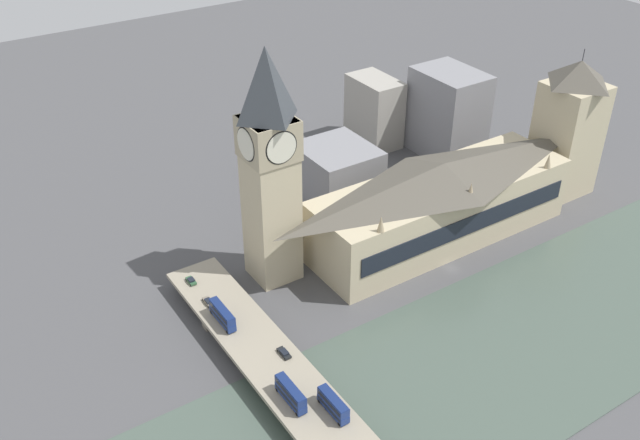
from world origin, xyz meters
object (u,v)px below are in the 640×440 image
road_bridge (329,432)px  double_decker_bus_lead (222,314)px  parliament_hall (441,201)px  car_northbound_tail (208,302)px  double_decker_bus_rear (333,404)px  clock_tower (269,164)px  double_decker_bus_mid (291,393)px  victoria_tower (569,128)px  car_southbound_lead (284,353)px  car_northbound_mid (191,281)px

road_bridge → double_decker_bus_lead: size_ratio=13.06×
parliament_hall → car_northbound_tail: bearing=87.3°
double_decker_bus_rear → car_northbound_tail: 52.28m
clock_tower → double_decker_bus_mid: bearing=153.9°
parliament_hall → victoria_tower: 59.15m
car_northbound_tail → car_southbound_lead: size_ratio=1.00×
double_decker_bus_mid → car_southbound_lead: double_decker_bus_mid is taller
victoria_tower → double_decker_bus_mid: 145.56m
road_bridge → double_decker_bus_rear: (3.50, -3.51, 3.63)m
double_decker_bus_rear → double_decker_bus_mid: bearing=38.5°
double_decker_bus_mid → clock_tower: bearing=-26.1°
car_northbound_tail → double_decker_bus_mid: bearing=-179.5°
clock_tower → double_decker_bus_mid: (-51.85, 25.41, -29.94)m
road_bridge → car_northbound_mid: car_northbound_mid is taller
parliament_hall → double_decker_bus_mid: 90.33m
clock_tower → road_bridge: size_ratio=0.49×
parliament_hall → clock_tower: bearing=77.8°
double_decker_bus_rear → car_southbound_lead: double_decker_bus_rear is taller
double_decker_bus_rear → car_southbound_lead: bearing=-0.7°
car_southbound_lead → double_decker_bus_rear: bearing=179.3°
parliament_hall → victoria_tower: (0.06, -58.13, 10.91)m
parliament_hall → victoria_tower: bearing=-89.9°
road_bridge → car_southbound_lead: 26.49m
victoria_tower → car_northbound_mid: victoria_tower is taller
clock_tower → double_decker_bus_lead: clock_tower is taller
clock_tower → road_bridge: bearing=160.6°
victoria_tower → parliament_hall: bearing=90.1°
double_decker_bus_lead → double_decker_bus_rear: bearing=-170.6°
victoria_tower → double_decker_bus_mid: bearing=106.0°
victoria_tower → car_northbound_tail: victoria_tower is taller
victoria_tower → double_decker_bus_lead: size_ratio=4.66×
double_decker_bus_lead → double_decker_bus_rear: size_ratio=1.14×
double_decker_bus_lead → car_southbound_lead: size_ratio=2.43×
double_decker_bus_lead → car_northbound_mid: 20.79m
double_decker_bus_lead → car_northbound_tail: bearing=-1.0°
car_northbound_tail → victoria_tower: bearing=-91.5°
road_bridge → car_northbound_mid: 66.86m
car_southbound_lead → parliament_hall: bearing=-71.1°
road_bridge → parliament_hall: bearing=-56.5°
victoria_tower → car_northbound_mid: 141.42m
double_decker_bus_mid → car_southbound_lead: size_ratio=2.31×
double_decker_bus_lead → clock_tower: bearing=-56.0°
parliament_hall → car_northbound_tail: size_ratio=19.08×
double_decker_bus_rear → road_bridge: bearing=134.9°
victoria_tower → car_northbound_mid: bearing=83.8°
parliament_hall → car_southbound_lead: (-25.33, 74.11, -7.57)m
car_southbound_lead → car_northbound_mid: bearing=10.0°
car_southbound_lead → road_bridge: bearing=171.7°
double_decker_bus_mid → double_decker_bus_rear: double_decker_bus_mid is taller
parliament_hall → car_northbound_tail: 81.70m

